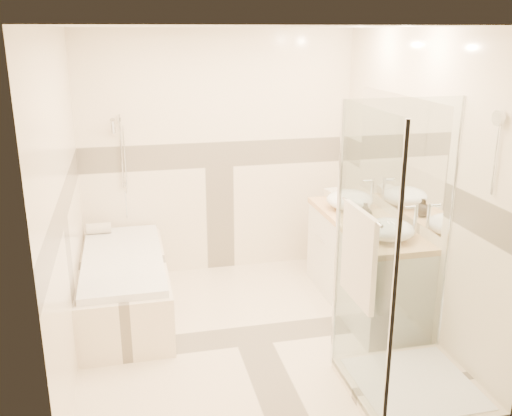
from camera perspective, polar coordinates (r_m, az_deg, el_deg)
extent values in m
cube|color=#FEE9CA|center=(4.96, -0.49, -12.66)|extent=(2.80, 3.00, 0.01)
cube|color=white|center=(4.29, -0.57, 17.76)|extent=(2.80, 3.00, 0.01)
cube|color=#FFEACB|center=(5.90, -3.72, 5.35)|extent=(2.80, 0.01, 2.50)
cube|color=#FFEACB|center=(3.09, 5.58, -6.08)|extent=(2.80, 0.01, 2.50)
cube|color=#FFEACB|center=(4.39, -18.73, 0.21)|extent=(0.01, 3.00, 2.50)
cube|color=#FFEACB|center=(4.95, 15.58, 2.39)|extent=(0.01, 3.00, 2.50)
cube|color=white|center=(5.15, 14.02, 5.38)|extent=(0.01, 1.60, 1.00)
cylinder|color=silver|center=(5.77, -13.32, 5.66)|extent=(0.02, 0.02, 0.70)
cube|color=#FFEACB|center=(5.33, -12.99, -7.80)|extent=(0.75, 1.70, 0.50)
cube|color=white|center=(5.22, -13.20, -5.01)|extent=(0.69, 1.60, 0.06)
ellipsoid|color=white|center=(5.24, -13.16, -5.52)|extent=(0.56, 1.40, 0.16)
cube|color=white|center=(5.36, 10.68, -5.75)|extent=(0.55, 1.60, 0.80)
cylinder|color=silver|center=(4.85, 9.49, -6.26)|extent=(0.01, 0.24, 0.01)
cylinder|color=silver|center=(5.54, 6.37, -3.06)|extent=(0.01, 0.24, 0.01)
cube|color=#F7C482|center=(5.20, 10.94, -1.44)|extent=(0.57, 1.62, 0.05)
cube|color=#FFEACB|center=(4.40, 15.48, -17.00)|extent=(0.90, 0.90, 0.08)
cube|color=white|center=(4.37, 15.52, -16.51)|extent=(0.80, 0.80, 0.01)
cube|color=white|center=(3.74, 10.67, -5.54)|extent=(0.01, 0.90, 2.00)
cube|color=white|center=(4.29, 13.78, -2.69)|extent=(0.90, 0.01, 2.00)
cylinder|color=silver|center=(3.37, 13.63, -8.42)|extent=(0.03, 0.03, 2.00)
cylinder|color=silver|center=(4.12, 8.13, -3.20)|extent=(0.03, 0.03, 2.00)
cylinder|color=silver|center=(4.51, 18.87, -2.15)|extent=(0.03, 0.03, 2.00)
cylinder|color=silver|center=(3.92, 23.09, 8.29)|extent=(0.03, 0.10, 0.10)
cylinder|color=silver|center=(3.60, 10.47, -0.32)|extent=(0.02, 0.60, 0.02)
cube|color=white|center=(3.70, 10.21, -4.75)|extent=(0.04, 0.48, 0.62)
ellipsoid|color=white|center=(5.47, 9.35, 0.81)|extent=(0.44, 0.44, 0.18)
ellipsoid|color=white|center=(4.74, 13.18, -2.12)|extent=(0.41, 0.41, 0.16)
cylinder|color=silver|center=(5.54, 11.53, 1.48)|extent=(0.03, 0.03, 0.28)
cylinder|color=silver|center=(5.49, 11.13, 2.67)|extent=(0.10, 0.02, 0.02)
cylinder|color=silver|center=(4.82, 15.64, -1.25)|extent=(0.03, 0.03, 0.28)
cylinder|color=silver|center=(4.76, 15.22, 0.07)|extent=(0.10, 0.02, 0.02)
imported|color=black|center=(5.17, 10.75, -0.34)|extent=(0.08, 0.08, 0.16)
imported|color=black|center=(5.15, 10.89, -0.40)|extent=(0.16, 0.16, 0.16)
cube|color=white|center=(5.81, 7.96, 1.37)|extent=(0.18, 0.26, 0.08)
cylinder|color=white|center=(5.81, -15.45, -1.97)|extent=(0.23, 0.11, 0.11)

